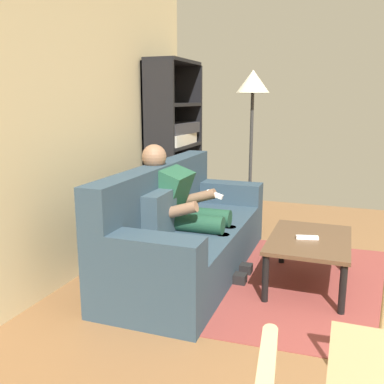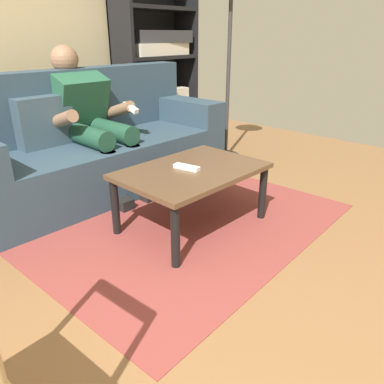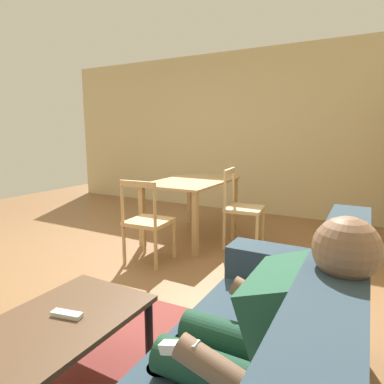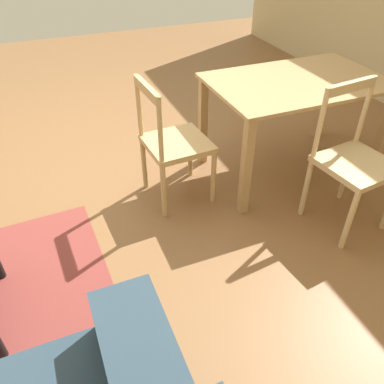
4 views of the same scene
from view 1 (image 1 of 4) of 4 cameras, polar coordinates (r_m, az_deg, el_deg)
couch at (r=3.69m, az=-1.06°, el=-5.54°), size 2.14×0.83×0.92m
person_lounging at (r=3.61m, az=-1.12°, el=-2.09°), size 0.59×0.95×1.09m
coffee_table at (r=3.50m, az=15.47°, el=-6.76°), size 0.89×0.61×0.40m
tv_remote at (r=3.46m, az=15.19°, el=-5.90°), size 0.08×0.18×0.02m
bookshelf at (r=4.90m, az=-2.57°, el=4.99°), size 0.91×0.36×1.88m
area_rug at (r=3.62m, az=15.15°, el=-11.86°), size 2.06×1.49×0.01m
floor_lamp at (r=4.73m, az=8.12°, el=12.56°), size 0.36×0.36×1.77m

